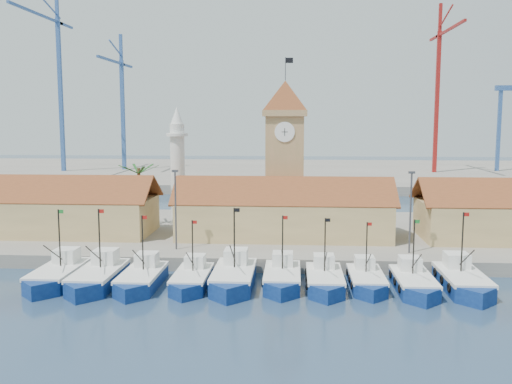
# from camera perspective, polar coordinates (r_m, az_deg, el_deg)

# --- Properties ---
(ground) EXTENTS (400.00, 400.00, 0.00)m
(ground) POSITION_cam_1_polar(r_m,az_deg,el_deg) (53.00, 2.34, -10.43)
(ground) COLOR #1C364A
(ground) RESTS_ON ground
(quay) EXTENTS (140.00, 32.00, 1.50)m
(quay) POSITION_cam_1_polar(r_m,az_deg,el_deg) (76.06, 2.83, -4.38)
(quay) COLOR gray
(quay) RESTS_ON ground
(terminal) EXTENTS (240.00, 80.00, 2.00)m
(terminal) POSITION_cam_1_polar(r_m,az_deg,el_deg) (161.19, 3.38, 1.90)
(terminal) COLOR gray
(terminal) RESTS_ON ground
(boat_0) EXTENTS (3.73, 10.23, 7.74)m
(boat_0) POSITION_cam_1_polar(r_m,az_deg,el_deg) (59.73, -19.27, -7.99)
(boat_0) COLOR navy
(boat_0) RESTS_ON ground
(boat_1) EXTENTS (3.81, 10.45, 7.91)m
(boat_1) POSITION_cam_1_polar(r_m,az_deg,el_deg) (57.83, -15.57, -8.33)
(boat_1) COLOR navy
(boat_1) RESTS_ON ground
(boat_2) EXTENTS (3.52, 9.65, 7.30)m
(boat_2) POSITION_cam_1_polar(r_m,az_deg,el_deg) (56.62, -11.42, -8.61)
(boat_2) COLOR navy
(boat_2) RESTS_ON ground
(boat_3) EXTENTS (3.28, 8.99, 6.80)m
(boat_3) POSITION_cam_1_polar(r_m,az_deg,el_deg) (55.92, -6.47, -8.77)
(boat_3) COLOR navy
(boat_3) RESTS_ON ground
(boat_4) EXTENTS (3.88, 10.63, 8.04)m
(boat_4) POSITION_cam_1_polar(r_m,az_deg,el_deg) (55.69, -2.27, -8.66)
(boat_4) COLOR navy
(boat_4) RESTS_ON ground
(boat_5) EXTENTS (3.48, 9.54, 7.22)m
(boat_5) POSITION_cam_1_polar(r_m,az_deg,el_deg) (55.91, 2.63, -8.68)
(boat_5) COLOR navy
(boat_5) RESTS_ON ground
(boat_6) EXTENTS (3.43, 9.39, 7.11)m
(boat_6) POSITION_cam_1_polar(r_m,az_deg,el_deg) (55.52, 6.90, -8.86)
(boat_6) COLOR navy
(boat_6) RESTS_ON ground
(boat_7) EXTENTS (3.21, 8.80, 6.66)m
(boat_7) POSITION_cam_1_polar(r_m,az_deg,el_deg) (56.30, 11.02, -8.76)
(boat_7) COLOR navy
(boat_7) RESTS_ON ground
(boat_8) EXTENTS (3.44, 9.42, 7.13)m
(boat_8) POSITION_cam_1_polar(r_m,az_deg,el_deg) (56.23, 15.54, -8.87)
(boat_8) COLOR navy
(boat_8) RESTS_ON ground
(boat_9) EXTENTS (3.77, 10.33, 7.82)m
(boat_9) POSITION_cam_1_polar(r_m,az_deg,el_deg) (57.86, 20.03, -8.51)
(boat_9) COLOR navy
(boat_9) RESTS_ON ground
(hall_left) EXTENTS (31.20, 10.13, 7.61)m
(hall_left) POSITION_cam_1_polar(r_m,az_deg,el_deg) (78.86, -21.17, -2.06)
(hall_left) COLOR tan
(hall_left) RESTS_ON quay
(hall_center) EXTENTS (27.04, 10.13, 7.61)m
(hall_center) POSITION_cam_1_polar(r_m,az_deg,el_deg) (71.52, 2.78, -2.49)
(hall_center) COLOR tan
(hall_center) RESTS_ON quay
(clock_tower) EXTENTS (5.80, 5.80, 22.70)m
(clock_tower) POSITION_cam_1_polar(r_m,az_deg,el_deg) (76.59, 2.90, 4.17)
(clock_tower) COLOR tan
(clock_tower) RESTS_ON quay
(minaret) EXTENTS (3.00, 3.00, 16.30)m
(minaret) POSITION_cam_1_polar(r_m,az_deg,el_deg) (80.39, -7.84, 2.66)
(minaret) COLOR silver
(minaret) RESTS_ON quay
(palm_tree) EXTENTS (5.60, 5.03, 8.39)m
(palm_tree) POSITION_cam_1_polar(r_m,az_deg,el_deg) (79.98, -11.60, 0.05)
(palm_tree) COLOR brown
(palm_tree) RESTS_ON quay
(lamp_posts) EXTENTS (80.70, 0.25, 9.03)m
(lamp_posts) POSITION_cam_1_polar(r_m,az_deg,el_deg) (63.22, 3.11, -1.50)
(lamp_posts) COLOR #3F3F44
(lamp_posts) RESTS_ON quay
(crane_blue_far) EXTENTS (1.00, 36.72, 47.86)m
(crane_blue_far) POSITION_cam_1_polar(r_m,az_deg,el_deg) (163.92, -19.30, 11.36)
(crane_blue_far) COLOR #315898
(crane_blue_far) RESTS_ON terminal
(crane_blue_near) EXTENTS (1.00, 29.42, 37.40)m
(crane_blue_near) POSITION_cam_1_polar(r_m,az_deg,el_deg) (164.73, -13.34, 9.32)
(crane_blue_near) COLOR #315898
(crane_blue_near) RESTS_ON terminal
(crane_red_right) EXTENTS (1.00, 32.75, 43.95)m
(crane_red_right) POSITION_cam_1_polar(r_m,az_deg,el_deg) (158.96, 17.84, 10.65)
(crane_red_right) COLOR maroon
(crane_red_right) RESTS_ON terminal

